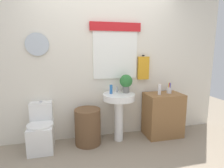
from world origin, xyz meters
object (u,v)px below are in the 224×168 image
object	(u,v)px
laundry_hamper	(88,127)
soap_bottle	(111,89)
pedestal_sink	(119,105)
potted_plant	(126,82)
toothbrush_cup	(169,90)
toilet	(41,131)
wooden_cabinet	(163,115)
lotion_bottle	(159,89)

from	to	relation	value
laundry_hamper	soap_bottle	xyz separation A→B (m)	(0.40, 0.05, 0.59)
pedestal_sink	soap_bottle	size ratio (longest dim) A/B	5.53
potted_plant	toothbrush_cup	bearing A→B (deg)	-2.93
soap_bottle	toilet	bearing A→B (deg)	-179.02
toilet	potted_plant	size ratio (longest dim) A/B	2.37
toilet	wooden_cabinet	distance (m)	2.05
soap_bottle	toothbrush_cup	distance (m)	1.05
laundry_hamper	wooden_cabinet	distance (m)	1.34
toothbrush_cup	wooden_cabinet	bearing A→B (deg)	-169.83
wooden_cabinet	potted_plant	size ratio (longest dim) A/B	2.50
toilet	soap_bottle	xyz separation A→B (m)	(1.11, 0.02, 0.60)
wooden_cabinet	toothbrush_cup	xyz separation A→B (m)	(0.11, 0.02, 0.44)
wooden_cabinet	lotion_bottle	size ratio (longest dim) A/B	4.25
lotion_bottle	pedestal_sink	bearing A→B (deg)	176.75
pedestal_sink	potted_plant	xyz separation A→B (m)	(0.14, 0.06, 0.38)
wooden_cabinet	soap_bottle	world-z (taller)	soap_bottle
soap_bottle	pedestal_sink	bearing A→B (deg)	-22.62
laundry_hamper	pedestal_sink	size ratio (longest dim) A/B	0.73
potted_plant	wooden_cabinet	bearing A→B (deg)	-5.07
laundry_hamper	lotion_bottle	xyz separation A→B (m)	(1.23, -0.04, 0.56)
toothbrush_cup	potted_plant	bearing A→B (deg)	177.07
lotion_bottle	wooden_cabinet	bearing A→B (deg)	19.94
potted_plant	toothbrush_cup	size ratio (longest dim) A/B	1.65
laundry_hamper	wooden_cabinet	xyz separation A→B (m)	(1.34, 0.00, 0.09)
laundry_hamper	lotion_bottle	size ratio (longest dim) A/B	3.26
pedestal_sink	potted_plant	world-z (taller)	potted_plant
toilet	toothbrush_cup	bearing A→B (deg)	-0.29
toilet	lotion_bottle	size ratio (longest dim) A/B	4.03
pedestal_sink	lotion_bottle	xyz separation A→B (m)	(0.71, -0.04, 0.24)
wooden_cabinet	soap_bottle	xyz separation A→B (m)	(-0.94, 0.05, 0.50)
toilet	potted_plant	world-z (taller)	potted_plant
toilet	pedestal_sink	distance (m)	1.28
wooden_cabinet	toothbrush_cup	size ratio (longest dim) A/B	4.12
pedestal_sink	wooden_cabinet	xyz separation A→B (m)	(0.82, -0.00, -0.23)
toilet	laundry_hamper	size ratio (longest dim) A/B	1.23
laundry_hamper	pedestal_sink	world-z (taller)	pedestal_sink
wooden_cabinet	potted_plant	distance (m)	0.91
laundry_hamper	wooden_cabinet	size ratio (longest dim) A/B	0.77
lotion_bottle	toothbrush_cup	world-z (taller)	toothbrush_cup
toilet	wooden_cabinet	bearing A→B (deg)	-0.86
toilet	potted_plant	bearing A→B (deg)	1.21
soap_bottle	lotion_bottle	xyz separation A→B (m)	(0.83, -0.09, -0.03)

